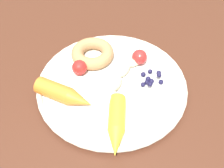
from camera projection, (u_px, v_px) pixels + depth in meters
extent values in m
cube|color=#482618|center=(93.00, 95.00, 0.60)|extent=(1.16, 0.95, 0.03)
cube|color=#4B2118|center=(191.00, 53.00, 1.23)|extent=(0.05, 0.05, 0.70)
cube|color=#4B2118|center=(6.00, 57.00, 1.21)|extent=(0.05, 0.05, 0.70)
cylinder|color=silver|center=(112.00, 86.00, 0.59)|extent=(0.31, 0.31, 0.01)
torus|color=silver|center=(112.00, 84.00, 0.59)|extent=(0.33, 0.33, 0.01)
ellipsoid|color=beige|center=(135.00, 62.00, 0.62)|extent=(0.04, 0.05, 0.02)
ellipsoid|color=beige|center=(123.00, 70.00, 0.60)|extent=(0.05, 0.05, 0.02)
ellipsoid|color=beige|center=(114.00, 81.00, 0.57)|extent=(0.06, 0.05, 0.03)
ellipsoid|color=beige|center=(111.00, 97.00, 0.55)|extent=(0.05, 0.03, 0.02)
ellipsoid|color=beige|center=(114.00, 115.00, 0.52)|extent=(0.05, 0.03, 0.02)
cylinder|color=orange|center=(54.00, 90.00, 0.55)|extent=(0.07, 0.08, 0.04)
cone|color=orange|center=(80.00, 101.00, 0.54)|extent=(0.05, 0.06, 0.04)
cylinder|color=yellow|center=(117.00, 113.00, 0.52)|extent=(0.08, 0.04, 0.03)
cone|color=yellow|center=(116.00, 143.00, 0.48)|extent=(0.05, 0.04, 0.03)
torus|color=#AD7E4F|center=(94.00, 53.00, 0.63)|extent=(0.13, 0.13, 0.03)
sphere|color=#191638|center=(150.00, 71.00, 0.60)|extent=(0.01, 0.01, 0.01)
sphere|color=#191638|center=(148.00, 79.00, 0.59)|extent=(0.01, 0.01, 0.01)
sphere|color=#191638|center=(151.00, 81.00, 0.59)|extent=(0.01, 0.01, 0.01)
sphere|color=#191638|center=(159.00, 73.00, 0.60)|extent=(0.01, 0.01, 0.01)
sphere|color=#191638|center=(161.00, 82.00, 0.58)|extent=(0.01, 0.01, 0.01)
sphere|color=#191638|center=(143.00, 74.00, 0.60)|extent=(0.01, 0.01, 0.01)
sphere|color=#191638|center=(143.00, 83.00, 0.58)|extent=(0.01, 0.01, 0.01)
sphere|color=#191638|center=(147.00, 82.00, 0.58)|extent=(0.01, 0.01, 0.01)
sphere|color=#191638|center=(159.00, 75.00, 0.59)|extent=(0.01, 0.01, 0.01)
sphere|color=#191638|center=(150.00, 84.00, 0.57)|extent=(0.01, 0.01, 0.01)
sphere|color=red|center=(139.00, 57.00, 0.62)|extent=(0.04, 0.04, 0.04)
sphere|color=red|center=(79.00, 68.00, 0.60)|extent=(0.03, 0.03, 0.03)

